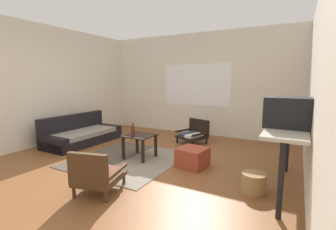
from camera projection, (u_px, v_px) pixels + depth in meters
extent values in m
plane|color=brown|center=(127.00, 168.00, 4.01)|extent=(7.80, 7.80, 0.00)
cube|color=silver|center=(197.00, 84.00, 6.46)|extent=(5.60, 0.12, 2.70)
cube|color=white|center=(196.00, 85.00, 6.41)|extent=(1.86, 0.01, 1.10)
cube|color=silver|center=(320.00, 91.00, 2.80)|extent=(0.12, 6.60, 2.70)
cube|color=silver|center=(40.00, 85.00, 5.34)|extent=(0.12, 6.60, 2.70)
cube|color=#4C4238|center=(109.00, 156.00, 4.65)|extent=(0.91, 1.91, 0.01)
cube|color=gray|center=(148.00, 164.00, 4.22)|extent=(0.91, 1.91, 0.01)
cube|color=black|center=(84.00, 139.00, 5.59)|extent=(0.80, 1.78, 0.20)
cube|color=gray|center=(84.00, 133.00, 5.55)|extent=(0.70, 1.60, 0.10)
cube|color=black|center=(73.00, 126.00, 5.71)|extent=(0.15, 1.78, 0.56)
cube|color=black|center=(108.00, 130.00, 6.27)|extent=(0.80, 0.18, 0.31)
cube|color=black|center=(53.00, 145.00, 4.89)|extent=(0.80, 0.18, 0.31)
cube|color=black|center=(140.00, 135.00, 4.46)|extent=(0.52, 0.51, 0.02)
cube|color=black|center=(137.00, 143.00, 4.79)|extent=(0.04, 0.04, 0.44)
cube|color=black|center=(156.00, 146.00, 4.58)|extent=(0.04, 0.04, 0.44)
cube|color=black|center=(123.00, 148.00, 4.41)|extent=(0.04, 0.04, 0.44)
cube|color=black|center=(143.00, 152.00, 4.20)|extent=(0.04, 0.04, 0.44)
cylinder|color=black|center=(193.00, 144.00, 5.24)|extent=(0.04, 0.04, 0.13)
cylinder|color=black|center=(177.00, 140.00, 5.62)|extent=(0.04, 0.04, 0.13)
cylinder|color=black|center=(207.00, 141.00, 5.54)|extent=(0.04, 0.04, 0.13)
cylinder|color=black|center=(191.00, 137.00, 5.92)|extent=(0.04, 0.04, 0.13)
cube|color=black|center=(192.00, 137.00, 5.57)|extent=(0.73, 0.71, 0.05)
cube|color=silver|center=(195.00, 135.00, 5.47)|extent=(0.35, 0.52, 0.06)
cube|color=#2D3856|center=(188.00, 134.00, 5.62)|extent=(0.35, 0.52, 0.06)
cube|color=black|center=(199.00, 127.00, 5.69)|extent=(0.57, 0.27, 0.37)
cube|color=black|center=(201.00, 134.00, 5.35)|extent=(0.23, 0.52, 0.04)
cube|color=black|center=(184.00, 130.00, 5.75)|extent=(0.23, 0.52, 0.04)
cylinder|color=#472D19|center=(96.00, 176.00, 3.48)|extent=(0.04, 0.04, 0.15)
cylinder|color=#472D19|center=(124.00, 180.00, 3.37)|extent=(0.04, 0.04, 0.15)
cylinder|color=#472D19|center=(74.00, 192.00, 2.99)|extent=(0.04, 0.04, 0.15)
cylinder|color=#472D19|center=(106.00, 197.00, 2.88)|extent=(0.04, 0.04, 0.15)
cube|color=#472D19|center=(100.00, 178.00, 3.17)|extent=(0.66, 0.71, 0.05)
cube|color=beige|center=(95.00, 173.00, 3.20)|extent=(0.30, 0.56, 0.06)
cube|color=brown|center=(107.00, 175.00, 3.16)|extent=(0.30, 0.56, 0.06)
cube|color=#472D19|center=(88.00, 170.00, 2.88)|extent=(0.52, 0.20, 0.40)
cube|color=#472D19|center=(84.00, 169.00, 3.21)|extent=(0.19, 0.59, 0.04)
cube|color=#472D19|center=(116.00, 172.00, 3.09)|extent=(0.19, 0.59, 0.04)
cube|color=#993D28|center=(193.00, 157.00, 4.07)|extent=(0.51, 0.51, 0.32)
cube|color=#B2AD9E|center=(287.00, 127.00, 3.09)|extent=(0.47, 1.64, 0.04)
cylinder|color=black|center=(281.00, 181.00, 2.50)|extent=(0.06, 0.06, 0.85)
cylinder|color=black|center=(288.00, 146.00, 3.82)|extent=(0.06, 0.06, 0.85)
cube|color=black|center=(288.00, 112.00, 2.96)|extent=(0.54, 0.41, 0.37)
cube|color=black|center=(265.00, 109.00, 3.08)|extent=(0.01, 0.32, 0.26)
cylinder|color=#935B38|center=(289.00, 113.00, 3.49)|extent=(0.20, 0.20, 0.22)
cylinder|color=#935B38|center=(290.00, 102.00, 3.46)|extent=(0.09, 0.09, 0.09)
cylinder|color=#5B2319|center=(133.00, 131.00, 4.35)|extent=(0.07, 0.07, 0.18)
cylinder|color=#5B2319|center=(133.00, 125.00, 4.33)|extent=(0.03, 0.03, 0.06)
cylinder|color=#9E7A4C|center=(254.00, 183.00, 3.15)|extent=(0.32, 0.32, 0.25)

